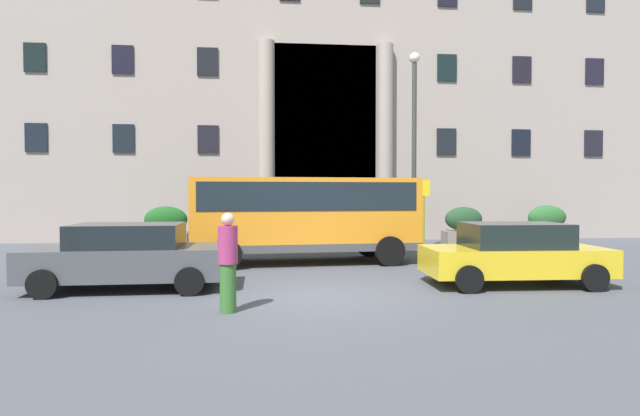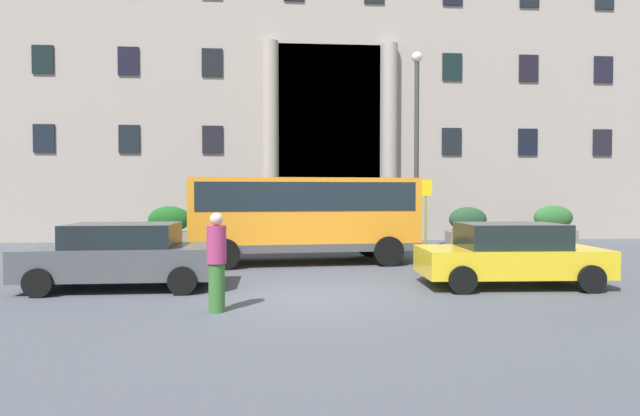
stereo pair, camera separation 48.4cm
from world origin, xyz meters
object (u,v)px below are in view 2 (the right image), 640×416
hedge_planter_entrance_left (170,228)px  pedestrian_woman_dark_dress (217,261)px  hedge_planter_east (468,227)px  parked_sedan_far (510,254)px  lamppost_plaza_centre (417,135)px  bus_stop_sign (426,208)px  parked_coupe_end (124,255)px  orange_minibus (304,212)px  motorcycle_far_end (134,258)px  hedge_planter_far_east (324,229)px  hedge_planter_west (553,225)px

hedge_planter_entrance_left → pedestrian_woman_dark_dress: 11.81m
hedge_planter_east → parked_sedan_far: hedge_planter_east is taller
lamppost_plaza_centre → pedestrian_woman_dark_dress: bearing=-122.7°
hedge_planter_entrance_left → pedestrian_woman_dark_dress: pedestrian_woman_dark_dress is taller
hedge_planter_east → hedge_planter_entrance_left: (-12.27, -0.23, 0.03)m
bus_stop_sign → parked_coupe_end: size_ratio=0.61×
pedestrian_woman_dark_dress → parked_sedan_far: bearing=139.1°
parked_sedan_far → lamppost_plaza_centre: 8.48m
orange_minibus → parked_coupe_end: bearing=-140.6°
motorcycle_far_end → parked_coupe_end: bearing=-81.3°
lamppost_plaza_centre → hedge_planter_far_east: bearing=154.3°
orange_minibus → parked_coupe_end: orange_minibus is taller
parked_sedan_far → parked_coupe_end: (-9.01, 0.40, 0.01)m
bus_stop_sign → motorcycle_far_end: bearing=-153.9°
hedge_planter_entrance_left → motorcycle_far_end: hedge_planter_entrance_left is taller
hedge_planter_entrance_left → motorcycle_far_end: bearing=-85.4°
hedge_planter_far_east → motorcycle_far_end: size_ratio=0.74×
hedge_planter_far_east → hedge_planter_east: 6.07m
orange_minibus → lamppost_plaza_centre: bearing=30.7°
orange_minibus → hedge_planter_entrance_left: 6.98m
orange_minibus → lamppost_plaza_centre: (4.44, 3.11, 2.81)m
hedge_planter_east → lamppost_plaza_centre: 4.83m
hedge_planter_west → motorcycle_far_end: size_ratio=0.87×
orange_minibus → hedge_planter_east: 8.64m
hedge_planter_west → hedge_planter_far_east: bearing=-177.1°
parked_sedan_far → motorcycle_far_end: (-9.29, 2.24, -0.29)m
parked_sedan_far → pedestrian_woman_dark_dress: pedestrian_woman_dark_dress is taller
bus_stop_sign → hedge_planter_entrance_left: 10.05m
parked_coupe_end → pedestrian_woman_dark_dress: bearing=-47.5°
hedge_planter_entrance_left → hedge_planter_west: (16.22, 0.63, -0.01)m
bus_stop_sign → hedge_planter_west: 7.25m
hedge_planter_west → pedestrian_woman_dark_dress: size_ratio=0.98×
hedge_planter_west → parked_sedan_far: size_ratio=0.42×
hedge_planter_east → hedge_planter_west: (3.95, 0.40, 0.02)m
lamppost_plaza_centre → orange_minibus: bearing=-144.9°
parked_coupe_end → lamppost_plaza_centre: (8.76, 7.25, 3.64)m
pedestrian_woman_dark_dress → motorcycle_far_end: bearing=-117.6°
bus_stop_sign → hedge_planter_entrance_left: bus_stop_sign is taller
hedge_planter_entrance_left → hedge_planter_west: bearing=2.2°
hedge_planter_west → pedestrian_woman_dark_dress: 17.63m
bus_stop_sign → hedge_planter_far_east: size_ratio=1.76×
orange_minibus → pedestrian_woman_dark_dress: bearing=-110.0°
hedge_planter_entrance_left → parked_sedan_far: bearing=-42.9°
parked_coupe_end → lamppost_plaza_centre: 11.94m
hedge_planter_entrance_left → hedge_planter_west: 16.23m
hedge_planter_west → pedestrian_woman_dark_dress: bearing=-137.2°
orange_minibus → parked_coupe_end: (-4.33, -4.14, -0.84)m
parked_coupe_end → pedestrian_woman_dark_dress: (2.44, -2.58, 0.17)m
hedge_planter_west → pedestrian_woman_dark_dress: (-12.93, -11.97, 0.13)m
parked_coupe_end → motorcycle_far_end: parked_coupe_end is taller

